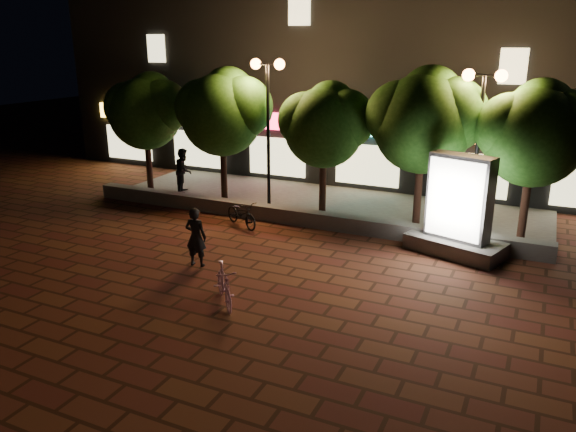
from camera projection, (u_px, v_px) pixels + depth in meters
The scene contains 16 objects.
ground at pixel (232, 265), 15.11m from camera, with size 80.00×80.00×0.00m, color #512A19.
retaining_wall at pixel (293, 216), 18.49m from camera, with size 16.00×0.45×0.50m, color slate.
sidewalk at pixel (321, 203), 20.71m from camera, with size 16.00×5.00×0.08m, color slate.
building_block at pixel (376, 60), 24.82m from camera, with size 28.00×8.12×11.30m.
tree_far_left at pixel (147, 109), 21.64m from camera, with size 3.36×2.80×4.63m.
tree_left at pixel (224, 109), 20.18m from camera, with size 3.60×3.00×4.89m.
tree_mid at pixel (326, 122), 18.63m from camera, with size 3.24×2.70×4.50m.
tree_right at pixel (426, 117), 17.19m from camera, with size 3.72×3.10×5.07m.
tree_far_right at pixel (537, 130), 15.96m from camera, with size 3.48×2.90×4.76m.
street_lamp_left at pixel (268, 96), 18.99m from camera, with size 1.26×0.36×5.18m.
street_lamp_right at pixel (481, 110), 16.20m from camera, with size 1.26×0.36×4.98m.
ad_kiosk at pixel (458, 215), 15.62m from camera, with size 2.93×2.08×2.87m.
scooter_pink at pixel (224, 285), 12.72m from camera, with size 0.45×1.60×0.96m, color #BF7EA0.
rider at pixel (196, 237), 14.84m from camera, with size 0.60×0.39×1.64m, color black.
scooter_parked at pixel (242, 213), 18.12m from camera, with size 0.58×1.68×0.88m, color black.
pedestrian at pixel (184, 170), 21.89m from camera, with size 0.85×0.66×1.74m, color black.
Camera 1 is at (7.32, -12.03, 5.83)m, focal length 34.62 mm.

